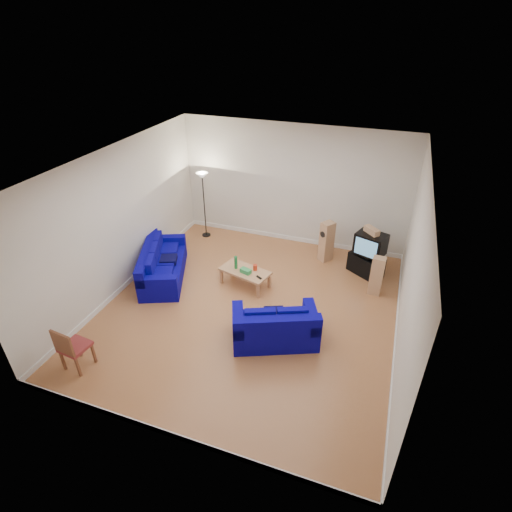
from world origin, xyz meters
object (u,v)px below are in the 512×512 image
(coffee_table, at_px, (245,272))
(television, at_px, (371,244))
(sofa_three_seat, at_px, (161,267))
(tv_stand, at_px, (366,264))
(sofa_loveseat, at_px, (275,328))

(coffee_table, distance_m, television, 2.99)
(sofa_three_seat, xyz_separation_m, coffee_table, (2.00, 0.35, 0.06))
(coffee_table, height_order, television, television)
(sofa_three_seat, height_order, coffee_table, sofa_three_seat)
(coffee_table, xyz_separation_m, television, (2.60, 1.40, 0.49))
(sofa_three_seat, relative_size, tv_stand, 2.76)
(sofa_loveseat, distance_m, tv_stand, 3.29)
(sofa_three_seat, bearing_deg, tv_stand, 88.62)
(sofa_three_seat, xyz_separation_m, television, (4.59, 1.75, 0.55))
(coffee_table, bearing_deg, sofa_three_seat, -169.99)
(coffee_table, relative_size, tv_stand, 1.53)
(sofa_loveseat, height_order, tv_stand, sofa_loveseat)
(sofa_three_seat, bearing_deg, sofa_loveseat, 46.73)
(tv_stand, distance_m, television, 0.60)
(tv_stand, bearing_deg, sofa_loveseat, -81.47)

